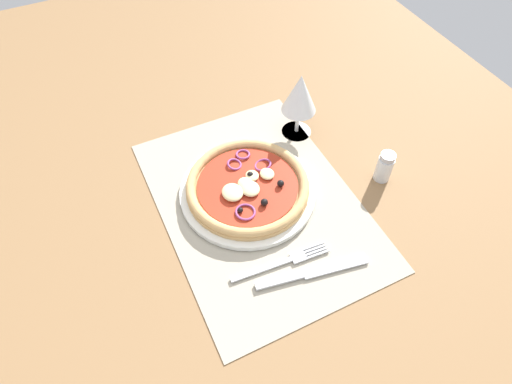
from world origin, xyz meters
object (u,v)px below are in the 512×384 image
at_px(pizza, 248,186).
at_px(wine_glass, 300,96).
at_px(fork, 286,261).
at_px(knife, 313,272).
at_px(pepper_shaker, 385,167).
at_px(plate, 248,191).

height_order(pizza, wine_glass, wine_glass).
distance_m(fork, knife, 0.05).
distance_m(pizza, fork, 0.17).
height_order(fork, wine_glass, wine_glass).
xyz_separation_m(pizza, knife, (0.20, 0.03, -0.02)).
distance_m(fork, pepper_shaker, 0.28).
relative_size(knife, wine_glass, 1.34).
bearing_deg(plate, fork, -1.73).
xyz_separation_m(plate, knife, (0.20, 0.03, -0.00)).
relative_size(pizza, wine_glass, 1.58).
relative_size(plate, pepper_shaker, 3.91).
height_order(fork, knife, knife).
distance_m(knife, pepper_shaker, 0.26).
bearing_deg(plate, pepper_shaker, 73.19).
relative_size(fork, wine_glass, 1.21).
bearing_deg(knife, pepper_shaker, 38.42).
bearing_deg(knife, plate, 107.46).
xyz_separation_m(knife, wine_glass, (-0.31, 0.14, 0.09)).
distance_m(pizza, wine_glass, 0.22).
xyz_separation_m(plate, fork, (0.17, -0.00, -0.00)).
distance_m(plate, pepper_shaker, 0.27).
xyz_separation_m(pizza, fork, (0.16, -0.00, -0.02)).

